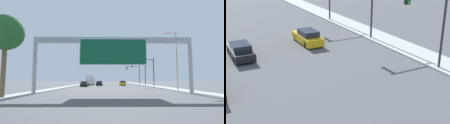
# 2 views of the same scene
# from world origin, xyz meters

# --- Properties ---
(sidewalk_right) EXTENTS (3.00, 120.00, 0.15)m
(sidewalk_right) POSITION_xyz_m (11.25, 60.00, 0.07)
(sidewalk_right) COLOR #ABABAB
(sidewalk_right) RESTS_ON ground
(median_strip_left) EXTENTS (2.00, 120.00, 0.15)m
(median_strip_left) POSITION_xyz_m (-10.75, 60.00, 0.07)
(median_strip_left) COLOR #ABABAB
(median_strip_left) RESTS_ON ground
(sign_gantry) EXTENTS (20.39, 0.73, 7.23)m
(sign_gantry) POSITION_xyz_m (0.00, 17.88, 5.71)
(sign_gantry) COLOR #9EA0A5
(sign_gantry) RESTS_ON ground
(car_far_left) EXTENTS (1.75, 4.37, 1.40)m
(car_far_left) POSITION_xyz_m (-3.50, 48.24, 0.67)
(car_far_left) COLOR black
(car_far_left) RESTS_ON ground
(car_near_center) EXTENTS (1.75, 4.49, 1.45)m
(car_near_center) POSITION_xyz_m (3.50, 49.48, 0.69)
(car_near_center) COLOR gold
(car_near_center) RESTS_ON ground
(car_mid_right) EXTENTS (1.76, 4.40, 1.35)m
(car_mid_right) POSITION_xyz_m (-7.00, 41.80, 0.64)
(car_mid_right) COLOR black
(car_mid_right) RESTS_ON ground
(truck_box_primary) EXTENTS (2.34, 8.46, 3.22)m
(truck_box_primary) POSITION_xyz_m (-7.00, 56.76, 1.64)
(truck_box_primary) COLOR red
(truck_box_primary) RESTS_ON ground
(traffic_light_near_intersection) EXTENTS (4.24, 0.32, 6.99)m
(traffic_light_near_intersection) POSITION_xyz_m (9.01, 38.00, 4.65)
(traffic_light_near_intersection) COLOR #2D2D30
(traffic_light_near_intersection) RESTS_ON ground
(traffic_light_mid_block) EXTENTS (4.48, 0.32, 6.93)m
(traffic_light_mid_block) POSITION_xyz_m (8.92, 48.00, 4.64)
(traffic_light_mid_block) COLOR #2D2D30
(traffic_light_mid_block) RESTS_ON ground
(traffic_light_far_intersection) EXTENTS (5.01, 0.32, 6.79)m
(traffic_light_far_intersection) POSITION_xyz_m (8.72, 58.00, 4.60)
(traffic_light_far_intersection) COLOR #2D2D30
(traffic_light_far_intersection) RESTS_ON ground
(palm_tree_foreground) EXTENTS (3.52, 3.52, 8.24)m
(palm_tree_foreground) POSITION_xyz_m (-10.76, 12.88, 6.38)
(palm_tree_foreground) COLOR brown
(palm_tree_foreground) RESTS_ON ground
(street_lamp_right) EXTENTS (2.20, 0.28, 9.51)m
(street_lamp_right) POSITION_xyz_m (10.12, 23.52, 5.49)
(street_lamp_right) COLOR #9EA0A5
(street_lamp_right) RESTS_ON ground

